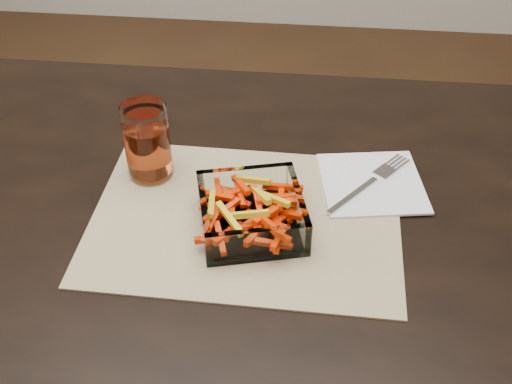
% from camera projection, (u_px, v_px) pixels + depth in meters
% --- Properties ---
extents(dining_table, '(1.60, 0.90, 0.75)m').
position_uv_depth(dining_table, '(200.00, 265.00, 0.99)').
color(dining_table, black).
rests_on(dining_table, ground).
extents(placemat, '(0.46, 0.34, 0.00)m').
position_uv_depth(placemat, '(246.00, 218.00, 0.94)').
color(placemat, tan).
rests_on(placemat, dining_table).
extents(glass_bowl, '(0.17, 0.17, 0.06)m').
position_uv_depth(glass_bowl, '(252.00, 215.00, 0.91)').
color(glass_bowl, white).
rests_on(glass_bowl, placemat).
extents(tumbler, '(0.07, 0.07, 0.12)m').
position_uv_depth(tumbler, '(148.00, 144.00, 0.98)').
color(tumbler, white).
rests_on(tumbler, placemat).
extents(napkin, '(0.18, 0.18, 0.00)m').
position_uv_depth(napkin, '(372.00, 183.00, 1.00)').
color(napkin, white).
rests_on(napkin, placemat).
extents(fork, '(0.13, 0.16, 0.00)m').
position_uv_depth(fork, '(371.00, 182.00, 1.00)').
color(fork, silver).
rests_on(fork, napkin).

